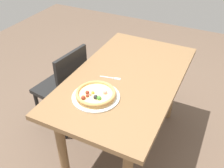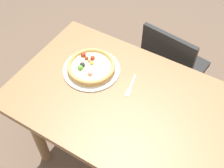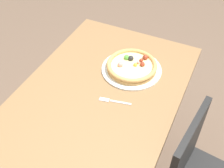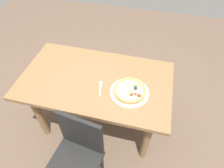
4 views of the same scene
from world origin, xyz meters
The scene contains 6 objects.
ground_plane centered at (0.00, 0.00, 0.00)m, with size 6.00×6.00×0.00m, color brown.
dining_table centered at (0.00, 0.00, 0.66)m, with size 1.39×0.80×0.78m.
chair_near centered at (0.01, -0.62, 0.48)m, with size 0.45×0.45×0.87m.
plate centered at (0.33, -0.09, 0.78)m, with size 0.34×0.34×0.01m, color silver.
pizza centered at (0.34, -0.09, 0.81)m, with size 0.28×0.28×0.05m.
fork centered at (0.07, -0.09, 0.78)m, with size 0.05×0.16×0.00m.
Camera 4 is at (0.45, -1.16, 2.07)m, focal length 30.99 mm.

